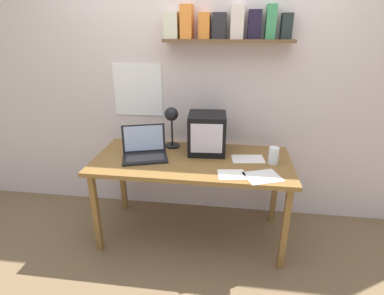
# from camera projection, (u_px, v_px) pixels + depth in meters

# --- Properties ---
(ground_plane) EXTENTS (12.00, 12.00, 0.00)m
(ground_plane) POSITION_uv_depth(u_px,v_px,m) (192.00, 233.00, 2.73)
(ground_plane) COLOR brown
(back_wall) EXTENTS (5.60, 0.24, 2.60)m
(back_wall) POSITION_uv_depth(u_px,v_px,m) (200.00, 79.00, 2.69)
(back_wall) COLOR silver
(back_wall) RESTS_ON ground_plane
(corner_desk) EXTENTS (1.60, 0.74, 0.75)m
(corner_desk) POSITION_uv_depth(u_px,v_px,m) (192.00, 166.00, 2.47)
(corner_desk) COLOR brown
(corner_desk) RESTS_ON ground_plane
(crt_monitor) EXTENTS (0.33, 0.33, 0.34)m
(crt_monitor) POSITION_uv_depth(u_px,v_px,m) (207.00, 133.00, 2.52)
(crt_monitor) COLOR black
(crt_monitor) RESTS_ON corner_desk
(laptop) EXTENTS (0.42, 0.37, 0.25)m
(laptop) POSITION_uv_depth(u_px,v_px,m) (144.00, 149.00, 2.47)
(laptop) COLOR black
(laptop) RESTS_ON corner_desk
(desk_lamp) EXTENTS (0.14, 0.19, 0.38)m
(desk_lamp) POSITION_uv_depth(u_px,v_px,m) (172.00, 119.00, 2.55)
(desk_lamp) COLOR black
(desk_lamp) RESTS_ON corner_desk
(juice_glass) EXTENTS (0.08, 0.08, 0.14)m
(juice_glass) POSITION_uv_depth(u_px,v_px,m) (274.00, 157.00, 2.34)
(juice_glass) COLOR white
(juice_glass) RESTS_ON corner_desk
(printed_handout) EXTENTS (0.30, 0.28, 0.00)m
(printed_handout) POSITION_uv_depth(u_px,v_px,m) (263.00, 177.00, 2.16)
(printed_handout) COLOR silver
(printed_handout) RESTS_ON corner_desk
(loose_paper_near_monitor) EXTENTS (0.28, 0.20, 0.00)m
(loose_paper_near_monitor) POSITION_uv_depth(u_px,v_px,m) (248.00, 159.00, 2.44)
(loose_paper_near_monitor) COLOR white
(loose_paper_near_monitor) RESTS_ON corner_desk
(open_notebook) EXTENTS (0.22, 0.19, 0.00)m
(open_notebook) POSITION_uv_depth(u_px,v_px,m) (232.00, 175.00, 2.19)
(open_notebook) COLOR white
(open_notebook) RESTS_ON corner_desk
(loose_paper_near_laptop) EXTENTS (0.30, 0.20, 0.00)m
(loose_paper_near_laptop) POSITION_uv_depth(u_px,v_px,m) (141.00, 145.00, 2.73)
(loose_paper_near_laptop) COLOR white
(loose_paper_near_laptop) RESTS_ON corner_desk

